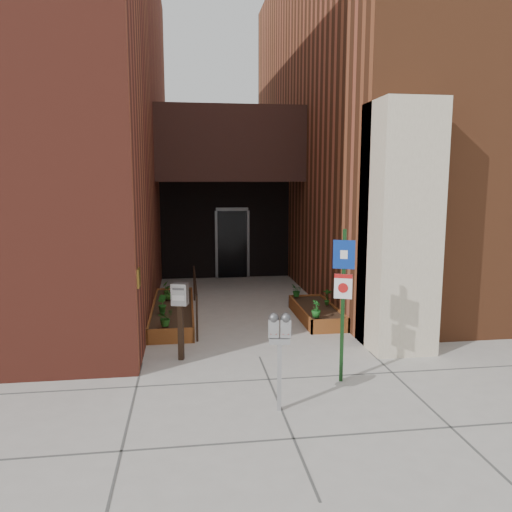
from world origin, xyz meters
name	(u,v)px	position (x,y,z in m)	size (l,w,h in m)	color
ground	(259,357)	(0.00, 0.00, 0.00)	(80.00, 80.00, 0.00)	#9E9991
architecture	(219,113)	(-0.18, 6.89, 4.98)	(20.00, 14.60, 10.00)	maroon
planter_left	(173,312)	(-1.55, 2.70, 0.13)	(0.90, 3.60, 0.30)	brown
planter_right	(316,313)	(1.60, 2.20, 0.13)	(0.80, 2.20, 0.30)	brown
handrail	(195,285)	(-1.05, 2.65, 0.75)	(0.04, 3.34, 0.90)	black
parking_meter	(280,335)	(-0.03, -2.04, 1.04)	(0.31, 0.16, 1.34)	#A1A1A3
sign_post	(343,289)	(1.08, -1.21, 1.44)	(0.30, 0.14, 2.34)	black
payment_dropbox	(180,305)	(-1.34, 0.07, 0.96)	(0.31, 0.26, 1.33)	black
shrub_left_a	(165,318)	(-1.65, 1.10, 0.46)	(0.30, 0.30, 0.33)	#1D4E16
shrub_left_b	(162,304)	(-1.76, 2.08, 0.49)	(0.21, 0.21, 0.38)	#1D5919
shrub_left_c	(168,292)	(-1.66, 3.29, 0.46)	(0.18, 0.18, 0.33)	#245418
shrub_left_d	(166,288)	(-1.75, 3.81, 0.46)	(0.17, 0.17, 0.32)	#285819
shrub_right_a	(316,309)	(1.35, 1.30, 0.47)	(0.19, 0.19, 0.35)	#1A5C1D
shrub_right_b	(327,297)	(1.85, 2.24, 0.49)	(0.20, 0.20, 0.37)	#1F5B1A
shrub_right_c	(297,291)	(1.35, 3.10, 0.45)	(0.27, 0.27, 0.30)	#175016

